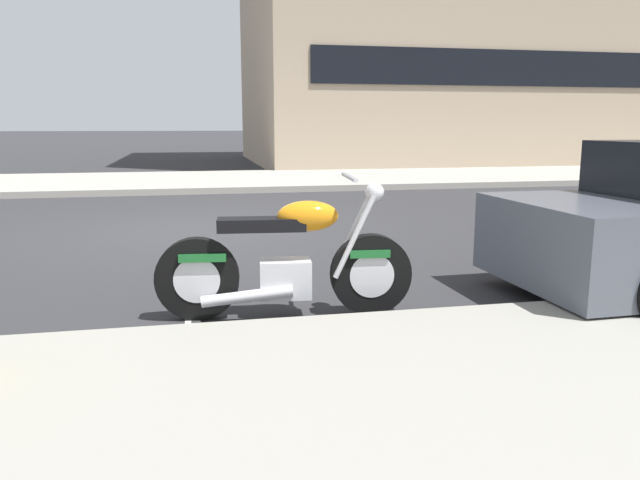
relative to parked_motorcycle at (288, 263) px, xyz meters
name	(u,v)px	position (x,y,z in m)	size (l,w,h in m)	color
ground_plane	(191,230)	(-0.75, 4.28, -0.43)	(260.00, 260.00, 0.00)	#28282B
sidewalk_far_curb	(606,174)	(11.25, 11.43, -0.36)	(120.00, 5.00, 0.14)	gray
parking_stall_stripe	(193,312)	(-0.75, 0.24, -0.43)	(0.12, 2.20, 0.01)	silver
parked_motorcycle	(288,263)	(0.00, 0.00, 0.00)	(2.02, 0.62, 1.12)	black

